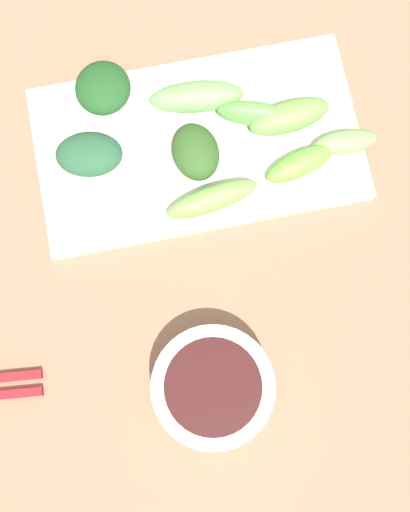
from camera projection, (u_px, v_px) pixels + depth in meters
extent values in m
cube|color=#91664D|center=(189.00, 230.00, 0.64)|extent=(2.10, 2.10, 0.02)
cylinder|color=silver|center=(213.00, 387.00, 0.58)|extent=(0.11, 0.11, 0.04)
cylinder|color=#381313|center=(213.00, 387.00, 0.57)|extent=(0.09, 0.09, 0.03)
cube|color=silver|center=(198.00, 144.00, 0.64)|extent=(0.18, 0.32, 0.01)
ellipsoid|color=#6CB63E|center=(300.00, 164.00, 0.62)|extent=(0.04, 0.07, 0.02)
ellipsoid|color=#1D4A1E|center=(103.00, 88.00, 0.63)|extent=(0.07, 0.06, 0.02)
ellipsoid|color=#71B65A|center=(197.00, 97.00, 0.63)|extent=(0.04, 0.10, 0.03)
ellipsoid|color=#7AA65A|center=(345.00, 142.00, 0.62)|extent=(0.03, 0.06, 0.02)
ellipsoid|color=#265434|center=(89.00, 154.00, 0.62)|extent=(0.06, 0.07, 0.03)
ellipsoid|color=#2E5120|center=(196.00, 152.00, 0.62)|extent=(0.06, 0.05, 0.03)
ellipsoid|color=#70A849|center=(289.00, 116.00, 0.62)|extent=(0.04, 0.08, 0.03)
ellipsoid|color=#76B54D|center=(212.00, 199.00, 0.61)|extent=(0.04, 0.09, 0.03)
ellipsoid|color=#5FAD49|center=(253.00, 113.00, 0.62)|extent=(0.04, 0.07, 0.03)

